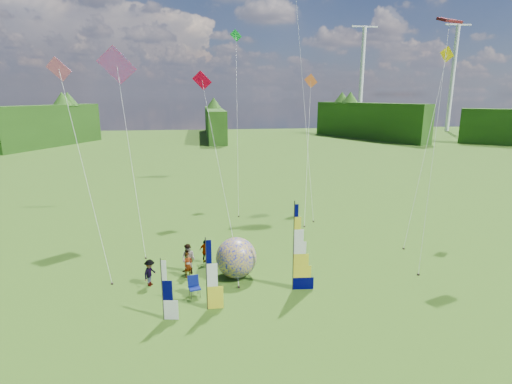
{
  "coord_description": "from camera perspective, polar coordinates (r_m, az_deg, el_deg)",
  "views": [
    {
      "loc": [
        -3.97,
        -16.99,
        10.69
      ],
      "look_at": [
        -1.0,
        4.0,
        5.5
      ],
      "focal_mm": 28.0,
      "sensor_mm": 36.0,
      "label": 1
    }
  ],
  "objects": [
    {
      "name": "ground",
      "position": [
        20.47,
        4.57,
        -17.78
      ],
      "size": [
        220.0,
        220.0,
        0.0
      ],
      "primitive_type": "plane",
      "color": "#41761B",
      "rests_on": "ground"
    },
    {
      "name": "treeline_ring",
      "position": [
        18.69,
        4.8,
        -7.27
      ],
      "size": [
        210.0,
        210.0,
        8.0
      ],
      "primitive_type": null,
      "color": "#295616",
      "rests_on": "ground"
    },
    {
      "name": "turbine_left",
      "position": [
        134.29,
        26.23,
        14.24
      ],
      "size": [
        8.0,
        1.2,
        30.0
      ],
      "primitive_type": null,
      "color": "silver",
      "rests_on": "ground"
    },
    {
      "name": "turbine_right",
      "position": [
        128.75,
        14.83,
        15.24
      ],
      "size": [
        8.0,
        1.2,
        30.0
      ],
      "primitive_type": null,
      "color": "silver",
      "rests_on": "ground"
    },
    {
      "name": "feather_banner_main",
      "position": [
        22.18,
        5.38,
        -7.98
      ],
      "size": [
        1.35,
        0.19,
        5.0
      ],
      "primitive_type": null,
      "rotation": [
        0.0,
        0.0,
        -0.07
      ],
      "color": "#000042",
      "rests_on": "ground"
    },
    {
      "name": "side_banner_left",
      "position": [
        20.54,
        -7.09,
        -11.75
      ],
      "size": [
        1.04,
        0.1,
        3.76
      ],
      "primitive_type": null,
      "rotation": [
        0.0,
        0.0,
        -0.0
      ],
      "color": "yellow",
      "rests_on": "ground"
    },
    {
      "name": "side_banner_far",
      "position": [
        20.2,
        -13.25,
        -13.54
      ],
      "size": [
        0.93,
        0.25,
        3.11
      ],
      "primitive_type": null,
      "rotation": [
        0.0,
        0.0,
        -0.16
      ],
      "color": "white",
      "rests_on": "ground"
    },
    {
      "name": "bol_inflatable",
      "position": [
        24.15,
        -2.85,
        -9.34
      ],
      "size": [
        2.53,
        2.53,
        2.44
      ],
      "primitive_type": "sphere",
      "rotation": [
        0.0,
        0.0,
        -0.04
      ],
      "color": "#000BA6",
      "rests_on": "ground"
    },
    {
      "name": "spectator_a",
      "position": [
        24.57,
        -9.69,
        -10.24
      ],
      "size": [
        0.67,
        0.65,
        1.56
      ],
      "primitive_type": "imported",
      "rotation": [
        0.0,
        0.0,
        0.7
      ],
      "color": "#66594C",
      "rests_on": "ground"
    },
    {
      "name": "spectator_b",
      "position": [
        25.01,
        -9.63,
        -9.41
      ],
      "size": [
        1.01,
        0.86,
        1.87
      ],
      "primitive_type": "imported",
      "rotation": [
        0.0,
        0.0,
        -0.56
      ],
      "color": "#66594C",
      "rests_on": "ground"
    },
    {
      "name": "spectator_c",
      "position": [
        24.03,
        -14.92,
        -11.07
      ],
      "size": [
        0.79,
        1.08,
        1.57
      ],
      "primitive_type": "imported",
      "rotation": [
        0.0,
        0.0,
        1.11
      ],
      "color": "#66594C",
      "rests_on": "ground"
    },
    {
      "name": "spectator_d",
      "position": [
        26.38,
        -7.23,
        -8.42
      ],
      "size": [
        0.95,
        0.87,
        1.57
      ],
      "primitive_type": "imported",
      "rotation": [
        0.0,
        0.0,
        2.45
      ],
      "color": "#66594C",
      "rests_on": "ground"
    },
    {
      "name": "camp_chair",
      "position": [
        22.44,
        -8.78,
        -13.25
      ],
      "size": [
        0.79,
        0.79,
        1.13
      ],
      "primitive_type": null,
      "rotation": [
        0.0,
        0.0,
        0.24
      ],
      "color": "#060F4C",
      "rests_on": "ground"
    },
    {
      "name": "kite_whale",
      "position": [
        38.55,
        6.85,
        14.69
      ],
      "size": [
        6.97,
        14.81,
        22.76
      ],
      "primitive_type": null,
      "rotation": [
        0.0,
        0.0,
        -0.23
      ],
      "color": "black",
      "rests_on": "ground"
    },
    {
      "name": "kite_rainbow_delta",
      "position": [
        30.21,
        -17.7,
        7.36
      ],
      "size": [
        9.04,
        13.72,
        15.32
      ],
      "primitive_type": null,
      "rotation": [
        0.0,
        0.0,
        0.15
      ],
      "color": "#F90010",
      "rests_on": "ground"
    },
    {
      "name": "kite_parafoil",
      "position": [
        27.87,
        24.34,
        8.24
      ],
      "size": [
        8.73,
        10.14,
        17.19
      ],
      "primitive_type": null,
      "rotation": [
        0.0,
        0.0,
        0.18
      ],
      "color": "#A51420",
      "rests_on": "ground"
    },
    {
      "name": "small_kite_red",
      "position": [
        33.31,
        -5.73,
        6.76
      ],
      "size": [
        5.85,
        11.91,
        13.34
      ],
      "primitive_type": null,
      "rotation": [
        0.0,
        0.0,
        -0.1
      ],
      "color": "#E80029",
      "rests_on": "ground"
    },
    {
      "name": "small_kite_orange",
      "position": [
        36.77,
        7.46,
        7.23
      ],
      "size": [
        6.16,
        12.01,
        13.17
      ],
      "primitive_type": null,
      "rotation": [
        0.0,
        0.0,
        0.09
      ],
      "color": "#ED5D2F",
      "rests_on": "ground"
    },
    {
      "name": "small_kite_yellow",
      "position": [
        32.97,
        23.27,
        7.0
      ],
      "size": [
        8.32,
        8.9,
        14.88
      ],
      "primitive_type": null,
      "rotation": [
        0.0,
        0.0,
        0.05
      ],
      "color": "#E4B200",
      "rests_on": "ground"
    },
    {
      "name": "small_kite_pink",
      "position": [
        26.34,
        -23.47,
        4.08
      ],
      "size": [
        6.7,
        8.99,
        13.56
      ],
      "primitive_type": null,
      "rotation": [
        0.0,
        0.0,
        -0.08
      ],
      "color": "#EA538C",
      "rests_on": "ground"
    },
    {
      "name": "small_kite_green",
      "position": [
        39.68,
        -2.72,
        11.16
      ],
      "size": [
        4.98,
        13.02,
        17.8
      ],
      "primitive_type": null,
      "rotation": [
        0.0,
        0.0,
        -0.16
      ],
      "color": "#0FC944",
      "rests_on": "ground"
    }
  ]
}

